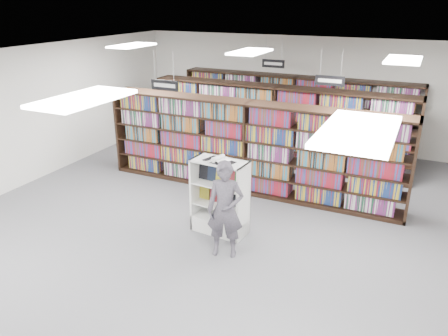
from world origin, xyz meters
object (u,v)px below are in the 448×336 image
at_px(bookshelf_row_near, 248,148).
at_px(shopper, 225,210).
at_px(endcap_display, 221,207).
at_px(open_book, 219,160).

relative_size(bookshelf_row_near, shopper, 4.06).
bearing_deg(endcap_display, bookshelf_row_near, 102.18).
bearing_deg(shopper, endcap_display, 104.77).
bearing_deg(endcap_display, open_book, -88.34).
distance_m(bookshelf_row_near, shopper, 2.79).
bearing_deg(shopper, bookshelf_row_near, 88.53).
relative_size(open_book, shopper, 0.36).
distance_m(endcap_display, shopper, 0.92).
xyz_separation_m(open_book, shopper, (0.43, -0.65, -0.62)).
height_order(bookshelf_row_near, open_book, bookshelf_row_near).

